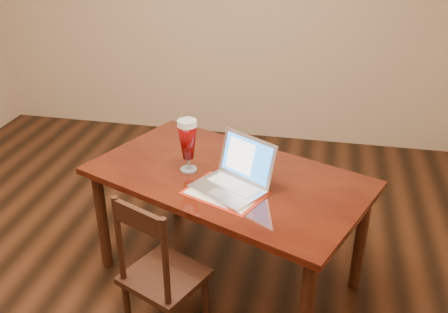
# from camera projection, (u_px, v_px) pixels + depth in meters

# --- Properties ---
(ground) EXTENTS (5.00, 5.00, 0.00)m
(ground) POSITION_uv_depth(u_px,v_px,m) (128.00, 303.00, 2.93)
(ground) COLOR black
(ground) RESTS_ON ground
(dining_table) EXTENTS (1.76, 1.40, 1.04)m
(dining_table) POSITION_uv_depth(u_px,v_px,m) (226.00, 186.00, 2.85)
(dining_table) COLOR #471609
(dining_table) RESTS_ON ground
(dining_chair) EXTENTS (0.49, 0.48, 0.88)m
(dining_chair) POSITION_uv_depth(u_px,v_px,m) (160.00, 275.00, 2.53)
(dining_chair) COLOR black
(dining_chair) RESTS_ON ground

